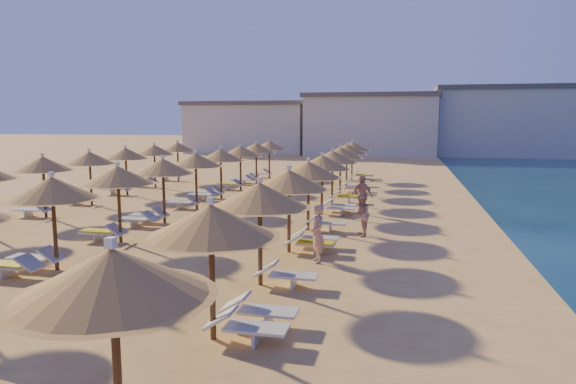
% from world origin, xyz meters
% --- Properties ---
extents(ground, '(220.00, 220.00, 0.00)m').
position_xyz_m(ground, '(0.00, 0.00, 0.00)').
color(ground, '#E0B362').
rests_on(ground, ground).
extents(hotel_blocks, '(46.43, 10.78, 8.10)m').
position_xyz_m(hotel_blocks, '(3.17, 46.63, 3.70)').
color(hotel_blocks, beige).
rests_on(hotel_blocks, ground).
extents(parasol_row_east, '(2.71, 37.34, 2.87)m').
position_xyz_m(parasol_row_east, '(2.51, 2.68, 2.36)').
color(parasol_row_east, brown).
rests_on(parasol_row_east, ground).
extents(parasol_row_west, '(2.71, 37.34, 2.87)m').
position_xyz_m(parasol_row_west, '(-3.63, 2.68, 2.36)').
color(parasol_row_west, brown).
rests_on(parasol_row_west, ground).
extents(parasol_row_inland, '(2.71, 26.95, 2.87)m').
position_xyz_m(parasol_row_inland, '(-9.36, 4.41, 2.36)').
color(parasol_row_inland, brown).
rests_on(parasol_row_inland, ground).
extents(loungers, '(14.92, 36.13, 0.66)m').
position_xyz_m(loungers, '(-2.34, 2.94, 0.34)').
color(loungers, silver).
rests_on(loungers, ground).
extents(beachgoer_a, '(0.65, 0.77, 1.78)m').
position_xyz_m(beachgoer_a, '(3.63, -1.79, 0.89)').
color(beachgoer_a, tan).
rests_on(beachgoer_a, ground).
extents(beachgoer_b, '(0.71, 0.85, 1.57)m').
position_xyz_m(beachgoer_b, '(4.64, 2.08, 0.79)').
color(beachgoer_b, tan).
rests_on(beachgoer_b, ground).
extents(beachgoer_c, '(1.15, 0.85, 1.81)m').
position_xyz_m(beachgoer_c, '(4.31, 6.40, 0.90)').
color(beachgoer_c, tan).
rests_on(beachgoer_c, ground).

